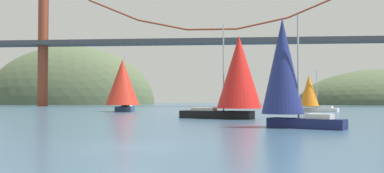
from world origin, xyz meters
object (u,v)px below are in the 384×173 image
(sailboat_navy_sail, at_px, (284,70))
(sailboat_orange_sail, at_px, (310,92))
(sailboat_scarlet_sail, at_px, (123,84))
(sailboat_red_spinnaker, at_px, (237,76))

(sailboat_navy_sail, xyz_separation_m, sailboat_orange_sail, (9.56, 40.25, -1.13))
(sailboat_navy_sail, bearing_deg, sailboat_scarlet_sail, 121.20)
(sailboat_orange_sail, bearing_deg, sailboat_navy_sail, -103.37)
(sailboat_navy_sail, height_order, sailboat_scarlet_sail, sailboat_scarlet_sail)
(sailboat_red_spinnaker, bearing_deg, sailboat_scarlet_sail, 129.19)
(sailboat_navy_sail, height_order, sailboat_orange_sail, sailboat_navy_sail)
(sailboat_scarlet_sail, height_order, sailboat_orange_sail, sailboat_scarlet_sail)
(sailboat_red_spinnaker, bearing_deg, sailboat_navy_sail, -75.95)
(sailboat_scarlet_sail, bearing_deg, sailboat_navy_sail, -58.80)
(sailboat_red_spinnaker, height_order, sailboat_orange_sail, sailboat_red_spinnaker)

